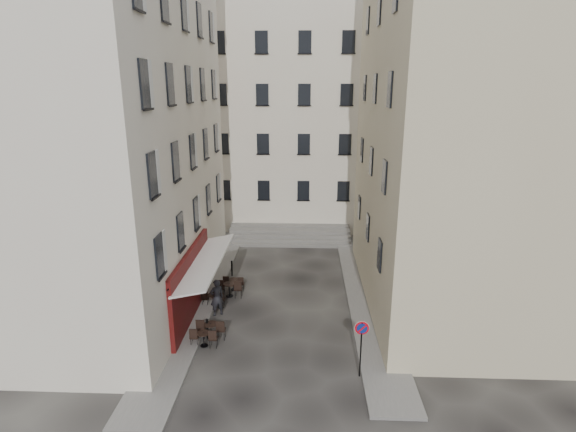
# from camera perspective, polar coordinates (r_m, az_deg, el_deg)

# --- Properties ---
(ground) EXTENTS (90.00, 90.00, 0.00)m
(ground) POSITION_cam_1_polar(r_m,az_deg,el_deg) (22.14, -1.09, -14.02)
(ground) COLOR black
(ground) RESTS_ON ground
(sidewalk_left) EXTENTS (2.00, 22.00, 0.12)m
(sidewalk_left) POSITION_cam_1_polar(r_m,az_deg,el_deg) (26.23, -10.55, -9.06)
(sidewalk_left) COLOR slate
(sidewalk_left) RESTS_ON ground
(sidewalk_right) EXTENTS (2.00, 18.00, 0.12)m
(sidewalk_right) POSITION_cam_1_polar(r_m,az_deg,el_deg) (24.93, 9.89, -10.43)
(sidewalk_right) COLOR slate
(sidewalk_right) RESTS_ON ground
(building_left) EXTENTS (12.20, 16.20, 20.60)m
(building_left) POSITION_cam_1_polar(r_m,az_deg,el_deg) (24.98, -26.25, 12.70)
(building_left) COLOR beige
(building_left) RESTS_ON ground
(building_right) EXTENTS (12.20, 14.20, 18.60)m
(building_right) POSITION_cam_1_polar(r_m,az_deg,el_deg) (24.48, 25.14, 10.43)
(building_right) COLOR #C2B490
(building_right) RESTS_ON ground
(building_back) EXTENTS (18.20, 10.20, 18.60)m
(building_back) POSITION_cam_1_polar(r_m,az_deg,el_deg) (38.17, -0.97, 13.53)
(building_back) COLOR beige
(building_back) RESTS_ON ground
(cafe_storefront) EXTENTS (1.74, 7.30, 3.50)m
(cafe_storefront) POSITION_cam_1_polar(r_m,az_deg,el_deg) (22.79, -11.97, -8.15)
(cafe_storefront) COLOR #450F09
(cafe_storefront) RESTS_ON ground
(stone_steps) EXTENTS (9.00, 3.15, 0.80)m
(stone_steps) POSITION_cam_1_polar(r_m,az_deg,el_deg) (33.45, 0.18, -2.47)
(stone_steps) COLOR slate
(stone_steps) RESTS_ON ground
(bollard_near) EXTENTS (0.12, 0.12, 0.98)m
(bollard_near) POSITION_cam_1_polar(r_m,az_deg,el_deg) (21.44, -10.23, -13.77)
(bollard_near) COLOR black
(bollard_near) RESTS_ON ground
(bollard_mid) EXTENTS (0.12, 0.12, 0.98)m
(bollard_mid) POSITION_cam_1_polar(r_m,az_deg,el_deg) (24.46, -8.48, -9.69)
(bollard_mid) COLOR black
(bollard_mid) RESTS_ON ground
(bollard_far) EXTENTS (0.12, 0.12, 0.98)m
(bollard_far) POSITION_cam_1_polar(r_m,az_deg,el_deg) (27.60, -7.15, -6.52)
(bollard_far) COLOR black
(bollard_far) RESTS_ON ground
(no_parking_sign) EXTENTS (0.56, 0.10, 2.44)m
(no_parking_sign) POSITION_cam_1_polar(r_m,az_deg,el_deg) (18.29, 9.31, -15.05)
(no_parking_sign) COLOR black
(no_parking_sign) RESTS_ON ground
(bistro_table_a) EXTENTS (1.23, 0.58, 0.86)m
(bistro_table_a) POSITION_cam_1_polar(r_m,az_deg,el_deg) (20.89, -10.63, -14.93)
(bistro_table_a) COLOR black
(bistro_table_a) RESTS_ON ground
(bistro_table_b) EXTENTS (1.33, 0.62, 0.93)m
(bistro_table_b) POSITION_cam_1_polar(r_m,az_deg,el_deg) (21.41, -9.73, -13.94)
(bistro_table_b) COLOR black
(bistro_table_b) RESTS_ON ground
(bistro_table_c) EXTENTS (1.21, 0.57, 0.85)m
(bistro_table_c) POSITION_cam_1_polar(r_m,az_deg,el_deg) (24.17, -9.49, -10.32)
(bistro_table_c) COLOR black
(bistro_table_c) RESTS_ON ground
(bistro_table_d) EXTENTS (1.40, 0.66, 0.99)m
(bistro_table_d) POSITION_cam_1_polar(r_m,az_deg,el_deg) (25.02, -7.44, -9.09)
(bistro_table_d) COLOR black
(bistro_table_d) RESTS_ON ground
(bistro_table_e) EXTENTS (1.18, 0.55, 0.83)m
(bistro_table_e) POSITION_cam_1_polar(r_m,az_deg,el_deg) (25.78, -6.90, -8.46)
(bistro_table_e) COLOR black
(bistro_table_e) RESTS_ON ground
(pedestrian) EXTENTS (0.84, 0.74, 1.94)m
(pedestrian) POSITION_cam_1_polar(r_m,az_deg,el_deg) (23.06, -9.02, -10.18)
(pedestrian) COLOR #222228
(pedestrian) RESTS_ON ground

